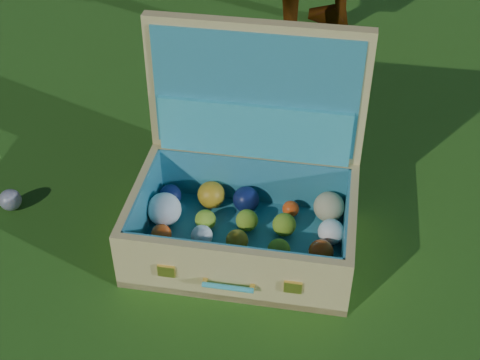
% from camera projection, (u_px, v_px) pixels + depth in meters
% --- Properties ---
extents(ground, '(60.00, 60.00, 0.00)m').
position_uv_depth(ground, '(263.00, 207.00, 1.93)').
color(ground, '#215114').
rests_on(ground, ground).
extents(stray_ball, '(0.06, 0.06, 0.06)m').
position_uv_depth(stray_ball, '(10.00, 200.00, 1.90)').
color(stray_ball, '#386392').
rests_on(stray_ball, ground).
extents(suitcase, '(0.66, 0.55, 0.56)m').
position_uv_depth(suitcase, '(247.00, 186.00, 1.76)').
color(suitcase, '#D0BA70').
rests_on(suitcase, ground).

